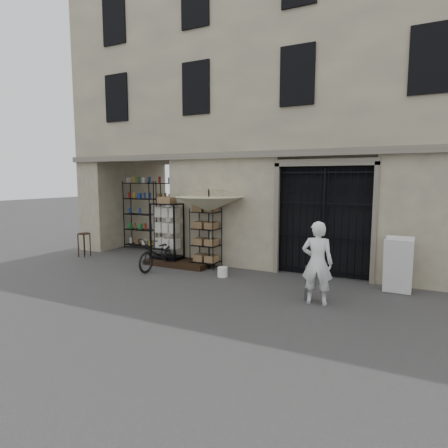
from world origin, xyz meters
The scene contains 15 objects.
ground centered at (0.00, 0.00, 0.00)m, with size 80.00×80.00×0.00m, color black.
main_building centered at (0.00, 4.00, 4.50)m, with size 14.00×4.00×9.00m, color tan.
shop_recess centered at (-4.50, 2.80, 1.50)m, with size 3.00×1.70×3.00m, color black.
shop_shelving centered at (-4.55, 3.30, 1.25)m, with size 2.70×0.50×2.50m, color black.
iron_gate centered at (1.75, 2.28, 1.50)m, with size 2.50×0.21×3.00m.
step_platform centered at (-2.40, 1.55, 0.07)m, with size 2.00×0.90×0.15m, color black.
display_cabinet centered at (-2.81, 1.56, 0.91)m, with size 0.99×0.83×1.84m.
wire_rack centered at (-1.54, 1.69, 0.85)m, with size 0.88×0.72×1.74m.
market_umbrella centered at (-1.36, 1.55, 1.98)m, with size 2.13×2.15×2.75m.
white_bucket centered at (-0.61, 0.93, 0.13)m, with size 0.27×0.27×0.26m, color white.
bicycle centered at (-2.66, 0.91, 0.00)m, with size 0.61×0.92×1.76m, color black.
wooden_stool centered at (-5.93, 1.21, 0.42)m, with size 0.48×0.48×0.79m.
steel_bollard centered at (1.89, 0.02, 0.38)m, with size 0.14×0.14×0.75m, color #4F5053.
shopkeeper centered at (2.10, -0.11, 0.00)m, with size 0.63×1.73×0.41m, color silver.
easel_sign centered at (3.58, 1.40, 0.65)m, with size 0.61×0.70×1.26m.
Camera 1 is at (3.75, -7.72, 2.58)m, focal length 30.00 mm.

